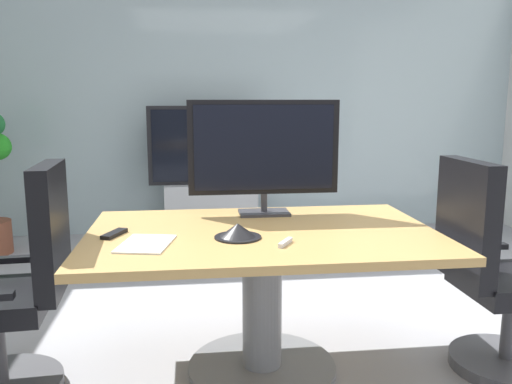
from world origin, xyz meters
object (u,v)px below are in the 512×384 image
object	(u,v)px
wall_display_unit	(211,194)
remote_control	(114,234)
tv_monitor	(264,151)
conference_phone	(238,232)
office_chair_right	(494,285)
office_chair_left	(16,301)
conference_table	(262,271)

from	to	relation	value
wall_display_unit	remote_control	xyz separation A→B (m)	(-0.56, -2.65, 0.30)
tv_monitor	remote_control	world-z (taller)	tv_monitor
tv_monitor	wall_display_unit	size ratio (longest dim) A/B	0.64
tv_monitor	remote_control	distance (m)	0.93
conference_phone	office_chair_right	bearing A→B (deg)	-1.11
conference_phone	wall_display_unit	bearing A→B (deg)	90.50
office_chair_left	tv_monitor	bearing A→B (deg)	106.61
office_chair_right	wall_display_unit	distance (m)	3.08
office_chair_left	tv_monitor	world-z (taller)	tv_monitor
office_chair_right	remote_control	bearing A→B (deg)	85.54
conference_table	conference_phone	world-z (taller)	conference_phone
conference_phone	remote_control	world-z (taller)	conference_phone
wall_display_unit	conference_phone	bearing A→B (deg)	-89.50
conference_table	wall_display_unit	size ratio (longest dim) A/B	1.30
office_chair_right	tv_monitor	size ratio (longest dim) A/B	1.30
wall_display_unit	conference_phone	world-z (taller)	wall_display_unit
office_chair_left	remote_control	xyz separation A→B (m)	(0.45, 0.06, 0.29)
conference_phone	remote_control	size ratio (longest dim) A/B	1.29
tv_monitor	remote_control	size ratio (longest dim) A/B	4.94
conference_table	remote_control	size ratio (longest dim) A/B	10.05
remote_control	tv_monitor	bearing A→B (deg)	49.36
wall_display_unit	conference_table	bearing A→B (deg)	-86.63
office_chair_right	tv_monitor	xyz separation A→B (m)	(-1.10, 0.53, 0.64)
office_chair_right	remote_control	xyz separation A→B (m)	(-1.87, 0.14, 0.29)
conference_table	office_chair_right	distance (m)	1.17
office_chair_left	conference_phone	world-z (taller)	office_chair_left
conference_table	tv_monitor	size ratio (longest dim) A/B	2.03
conference_table	office_chair_right	xyz separation A→B (m)	(1.16, -0.14, -0.08)
office_chair_left	office_chair_right	world-z (taller)	same
office_chair_right	tv_monitor	world-z (taller)	tv_monitor
remote_control	office_chair_left	bearing A→B (deg)	-149.10
conference_table	office_chair_left	world-z (taller)	office_chair_left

